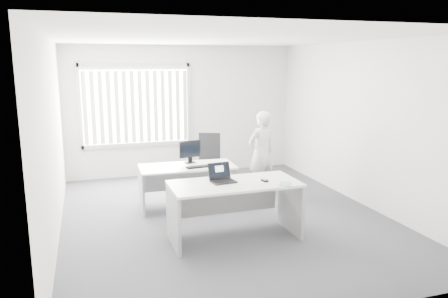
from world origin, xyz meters
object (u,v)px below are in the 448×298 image
object	(u,v)px
desk_near	(235,198)
person	(261,153)
desk_far	(188,177)
monitor	(190,152)
laptop	(224,173)
office_chair	(209,169)

from	to	relation	value
desk_near	person	size ratio (longest dim) A/B	1.14
person	desk_far	bearing A→B (deg)	-4.22
person	monitor	size ratio (longest dim) A/B	4.01
laptop	desk_far	bearing A→B (deg)	89.40
person	laptop	xyz separation A→B (m)	(-1.32, -1.81, 0.16)
laptop	office_chair	bearing A→B (deg)	71.08
desk_near	laptop	xyz separation A→B (m)	(-0.14, 0.05, 0.36)
laptop	monitor	world-z (taller)	monitor
desk_far	person	distance (m)	1.55
desk_far	laptop	bearing A→B (deg)	-81.47
desk_near	office_chair	xyz separation A→B (m)	(0.41, 2.76, -0.26)
desk_far	monitor	xyz separation A→B (m)	(0.10, 0.20, 0.40)
desk_far	laptop	size ratio (longest dim) A/B	4.93
office_chair	person	world-z (taller)	person
office_chair	person	bearing A→B (deg)	-27.82
office_chair	laptop	xyz separation A→B (m)	(-0.56, -2.70, 0.62)
desk_far	office_chair	xyz separation A→B (m)	(0.73, 1.24, -0.20)
desk_far	office_chair	distance (m)	1.45
monitor	desk_near	bearing A→B (deg)	-92.49
desk_near	desk_far	distance (m)	1.56
office_chair	laptop	world-z (taller)	laptop
desk_far	monitor	distance (m)	0.46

